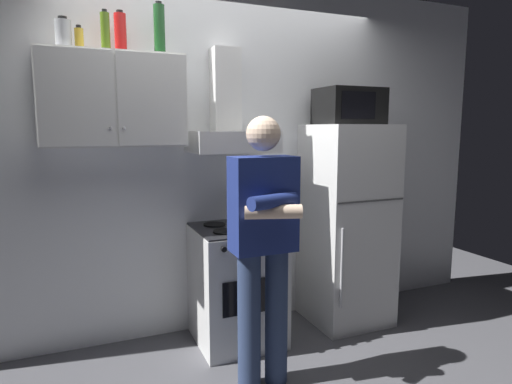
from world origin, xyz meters
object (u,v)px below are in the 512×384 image
object	(u,v)px
refrigerator	(347,225)
bottle_spice_jar	(79,39)
upper_cabinet	(113,100)
range_hood	(230,125)
person_standing	(264,243)
bottle_canister_steel	(63,34)
bottle_wine_green	(159,30)
microwave	(349,107)
bottle_soda_red	(120,34)
cooking_pot	(259,221)
stove_oven	(237,284)
bottle_olive_oil	(105,32)

from	to	relation	value
refrigerator	bottle_spice_jar	bearing A→B (deg)	177.29
upper_cabinet	range_hood	xyz separation A→B (m)	(0.80, 0.00, -0.15)
range_hood	bottle_spice_jar	bearing A→B (deg)	-178.02
person_standing	bottle_spice_jar	size ratio (longest dim) A/B	11.21
bottle_canister_steel	bottle_wine_green	world-z (taller)	bottle_wine_green
bottle_wine_green	microwave	bearing A→B (deg)	-4.18
microwave	bottle_soda_red	distance (m)	1.75
person_standing	cooking_pot	bearing A→B (deg)	69.70
upper_cabinet	person_standing	size ratio (longest dim) A/B	0.55
refrigerator	cooking_pot	xyz separation A→B (m)	(-0.82, -0.12, 0.12)
range_hood	bottle_wine_green	world-z (taller)	bottle_wine_green
upper_cabinet	person_standing	distance (m)	1.35
bottle_soda_red	bottle_wine_green	xyz separation A→B (m)	(0.24, -0.05, 0.03)
range_hood	stove_oven	bearing A→B (deg)	-90.00
stove_oven	bottle_soda_red	distance (m)	1.90
bottle_olive_oil	bottle_wine_green	world-z (taller)	bottle_wine_green
range_hood	refrigerator	bearing A→B (deg)	-7.55
stove_oven	bottle_wine_green	bearing A→B (deg)	165.73
person_standing	bottle_soda_red	world-z (taller)	bottle_soda_red
upper_cabinet	bottle_canister_steel	distance (m)	0.48
stove_oven	range_hood	bearing A→B (deg)	90.00
microwave	bottle_canister_steel	bearing A→B (deg)	177.89
stove_oven	range_hood	xyz separation A→B (m)	(0.00, 0.13, 1.16)
bottle_canister_steel	bottle_spice_jar	distance (m)	0.09
cooking_pot	bottle_spice_jar	xyz separation A→B (m)	(-1.12, 0.21, 1.20)
microwave	cooking_pot	xyz separation A→B (m)	(-0.82, -0.14, -0.82)
microwave	cooking_pot	world-z (taller)	microwave
cooking_pot	bottle_spice_jar	world-z (taller)	bottle_spice_jar
refrigerator	person_standing	bearing A→B (deg)	-148.77
bottle_soda_red	range_hood	bearing A→B (deg)	-3.41
upper_cabinet	cooking_pot	distance (m)	1.27
person_standing	bottle_canister_steel	xyz separation A→B (m)	(-1.03, 0.70, 1.24)
bottle_canister_steel	upper_cabinet	bearing A→B (deg)	6.53
refrigerator	cooking_pot	bearing A→B (deg)	-171.68
microwave	person_standing	world-z (taller)	microwave
stove_oven	refrigerator	bearing A→B (deg)	0.04
stove_oven	upper_cabinet	bearing A→B (deg)	171.10
range_hood	microwave	xyz separation A→B (m)	(0.95, -0.11, 0.14)
stove_oven	cooking_pot	size ratio (longest dim) A/B	2.97
bottle_canister_steel	bottle_spice_jar	world-z (taller)	bottle_canister_steel
cooking_pot	bottle_olive_oil	xyz separation A→B (m)	(-0.96, 0.23, 1.25)
upper_cabinet	range_hood	distance (m)	0.81
person_standing	bottle_wine_green	bearing A→B (deg)	120.99
refrigerator	microwave	size ratio (longest dim) A/B	3.33
microwave	bottle_wine_green	distance (m)	1.52
upper_cabinet	microwave	size ratio (longest dim) A/B	1.88
range_hood	bottle_spice_jar	distance (m)	1.12
range_hood	bottle_olive_oil	distance (m)	1.01
bottle_spice_jar	cooking_pot	bearing A→B (deg)	-10.72
person_standing	refrigerator	bearing A→B (deg)	31.23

